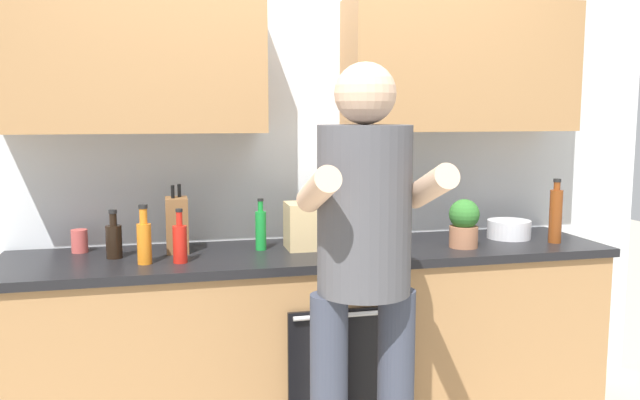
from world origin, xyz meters
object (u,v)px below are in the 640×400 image
(bottle_juice, at_px, (144,240))
(bottle_soy, at_px, (114,240))
(person_standing, at_px, (364,258))
(bottle_wine, at_px, (371,234))
(mixing_bowl, at_px, (509,229))
(bottle_syrup, at_px, (370,228))
(bottle_hotsauce, at_px, (180,242))
(grocery_bag_bread, at_px, (311,226))
(bottle_vinegar, at_px, (556,215))
(cup_ceramic, at_px, (80,241))
(bottle_soda, at_px, (261,229))
(potted_herb, at_px, (464,223))
(knife_block, at_px, (177,225))

(bottle_juice, bearing_deg, bottle_soy, 132.13)
(person_standing, distance_m, bottle_wine, 0.61)
(bottle_wine, xyz_separation_m, mixing_bowl, (0.82, 0.21, -0.05))
(person_standing, xyz_separation_m, bottle_syrup, (0.25, 0.70, -0.02))
(bottle_hotsauce, height_order, grocery_bag_bread, bottle_hotsauce)
(bottle_vinegar, relative_size, cup_ceramic, 3.00)
(bottle_juice, bearing_deg, cup_ceramic, 133.72)
(person_standing, xyz_separation_m, bottle_hotsauce, (-0.64, 0.60, -0.03))
(person_standing, height_order, bottle_wine, person_standing)
(bottle_soda, relative_size, mixing_bowl, 1.10)
(potted_herb, bearing_deg, bottle_juice, -179.87)
(bottle_soda, distance_m, bottle_juice, 0.55)
(potted_herb, bearing_deg, bottle_soy, 174.88)
(bottle_syrup, xyz_separation_m, mixing_bowl, (0.78, 0.08, -0.05))
(bottle_wine, relative_size, bottle_soy, 1.15)
(bottle_soda, relative_size, bottle_vinegar, 0.76)
(cup_ceramic, distance_m, knife_block, 0.46)
(person_standing, xyz_separation_m, bottle_soy, (-0.92, 0.76, -0.03))
(bottle_soy, height_order, grocery_bag_bread, grocery_bag_bread)
(bottle_soda, height_order, bottle_hotsauce, bottle_soda)
(bottle_wine, height_order, grocery_bag_bread, bottle_wine)
(bottle_wine, xyz_separation_m, bottle_syrup, (0.04, 0.13, 0.00))
(cup_ceramic, xyz_separation_m, grocery_bag_bread, (1.06, -0.16, 0.06))
(bottle_juice, bearing_deg, bottle_syrup, 4.75)
(person_standing, relative_size, bottle_syrup, 7.02)
(bottle_juice, height_order, grocery_bag_bread, bottle_juice)
(bottle_hotsauce, relative_size, potted_herb, 1.00)
(bottle_juice, bearing_deg, bottle_soda, 18.39)
(bottle_wine, bearing_deg, grocery_bag_bread, 139.83)
(person_standing, height_order, bottle_vinegar, person_standing)
(bottle_hotsauce, relative_size, knife_block, 0.75)
(bottle_soda, bearing_deg, potted_herb, -10.17)
(knife_block, bearing_deg, bottle_vinegar, -6.61)
(bottle_wine, height_order, mixing_bowl, bottle_wine)
(bottle_vinegar, xyz_separation_m, bottle_soy, (-2.11, 0.15, -0.06))
(bottle_hotsauce, distance_m, grocery_bag_bread, 0.64)
(bottle_vinegar, bearing_deg, bottle_syrup, 174.94)
(person_standing, xyz_separation_m, potted_herb, (0.69, 0.62, 0.00))
(cup_ceramic, bearing_deg, potted_herb, -9.85)
(bottle_wine, relative_size, potted_herb, 1.07)
(knife_block, bearing_deg, bottle_wine, -16.85)
(bottle_syrup, bearing_deg, bottle_soy, 176.96)
(grocery_bag_bread, bearing_deg, bottle_hotsauce, -164.83)
(knife_block, height_order, grocery_bag_bread, knife_block)
(person_standing, height_order, bottle_syrup, person_standing)
(bottle_hotsauce, relative_size, cup_ceramic, 2.20)
(bottle_syrup, bearing_deg, person_standing, -109.56)
(bottle_hotsauce, height_order, potted_herb, bottle_hotsauce)
(bottle_hotsauce, bearing_deg, grocery_bag_bread, 15.17)
(bottle_juice, bearing_deg, bottle_hotsauce, -4.88)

